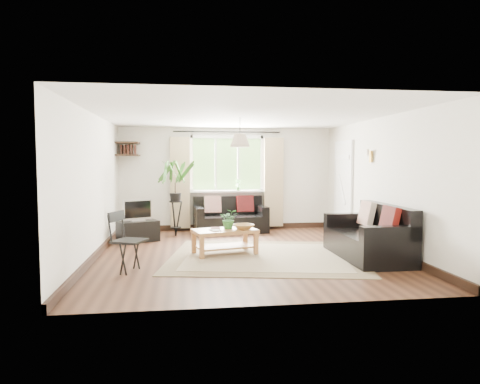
{
  "coord_description": "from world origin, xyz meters",
  "views": [
    {
      "loc": [
        -1.03,
        -7.32,
        1.59
      ],
      "look_at": [
        0.0,
        0.4,
        1.05
      ],
      "focal_mm": 32.0,
      "sensor_mm": 36.0,
      "label": 1
    }
  ],
  "objects": [
    {
      "name": "coffee_table",
      "position": [
        -0.33,
        -0.04,
        0.22
      ],
      "size": [
        1.18,
        0.83,
        0.44
      ],
      "primitive_type": null,
      "rotation": [
        0.0,
        0.0,
        0.25
      ],
      "color": "olive",
      "rests_on": "floor"
    },
    {
      "name": "wall_left",
      "position": [
        -2.5,
        0.0,
        1.2
      ],
      "size": [
        0.02,
        5.5,
        2.4
      ],
      "primitive_type": "cube",
      "color": "silver",
      "rests_on": "floor"
    },
    {
      "name": "book_b",
      "position": [
        -0.56,
        0.02,
        0.45
      ],
      "size": [
        0.18,
        0.23,
        0.02
      ],
      "primitive_type": "imported",
      "rotation": [
        0.0,
        0.0,
        -0.09
      ],
      "color": "#532521",
      "rests_on": "coffee_table"
    },
    {
      "name": "wall_front",
      "position": [
        0.0,
        -2.75,
        1.2
      ],
      "size": [
        5.0,
        0.02,
        2.4
      ],
      "primitive_type": "cube",
      "color": "silver",
      "rests_on": "floor"
    },
    {
      "name": "palm_stand",
      "position": [
        -1.2,
        1.97,
        0.82
      ],
      "size": [
        0.72,
        0.72,
        1.64
      ],
      "primitive_type": null,
      "rotation": [
        0.0,
        0.0,
        0.14
      ],
      "color": "black",
      "rests_on": "floor"
    },
    {
      "name": "wall_sconce",
      "position": [
        2.43,
        0.3,
        1.74
      ],
      "size": [
        0.12,
        0.12,
        0.28
      ],
      "primitive_type": null,
      "color": "beige",
      "rests_on": "wall_right"
    },
    {
      "name": "folding_chair",
      "position": [
        -1.81,
        -1.05,
        0.44
      ],
      "size": [
        0.6,
        0.6,
        0.88
      ],
      "primitive_type": null,
      "rotation": [
        0.0,
        0.0,
        1.17
      ],
      "color": "black",
      "rests_on": "floor"
    },
    {
      "name": "sofa_right",
      "position": [
        1.99,
        -0.64,
        0.42
      ],
      "size": [
        1.8,
        0.9,
        0.85
      ],
      "primitive_type": null,
      "rotation": [
        0.0,
        0.0,
        -1.57
      ],
      "color": "black",
      "rests_on": "floor"
    },
    {
      "name": "floor",
      "position": [
        0.0,
        0.0,
        0.0
      ],
      "size": [
        5.5,
        5.5,
        0.0
      ],
      "primitive_type": "plane",
      "color": "black",
      "rests_on": "ground"
    },
    {
      "name": "wall_right",
      "position": [
        2.5,
        0.0,
        1.2
      ],
      "size": [
        0.02,
        5.5,
        2.4
      ],
      "primitive_type": "cube",
      "color": "silver",
      "rests_on": "floor"
    },
    {
      "name": "sofa_back",
      "position": [
        0.03,
        2.28,
        0.38
      ],
      "size": [
        1.69,
        0.95,
        0.77
      ],
      "primitive_type": null,
      "rotation": [
        0.0,
        0.0,
        0.08
      ],
      "color": "black",
      "rests_on": "floor"
    },
    {
      "name": "tv",
      "position": [
        -1.94,
        1.39,
        0.65
      ],
      "size": [
        0.62,
        0.44,
        0.46
      ],
      "primitive_type": null,
      "rotation": [
        0.0,
        0.0,
        0.44
      ],
      "color": "#A5A5AA",
      "rests_on": "tv_stand"
    },
    {
      "name": "door",
      "position": [
        2.47,
        1.7,
        1.0
      ],
      "size": [
        0.06,
        0.96,
        2.06
      ],
      "primitive_type": "cube",
      "color": "silver",
      "rests_on": "wall_right"
    },
    {
      "name": "ceiling",
      "position": [
        0.0,
        0.0,
        2.4
      ],
      "size": [
        5.5,
        5.5,
        0.0
      ],
      "primitive_type": "plane",
      "rotation": [
        3.14,
        0.0,
        0.0
      ],
      "color": "white",
      "rests_on": "floor"
    },
    {
      "name": "table_plant",
      "position": [
        -0.24,
        0.03,
        0.61
      ],
      "size": [
        0.33,
        0.29,
        0.34
      ],
      "primitive_type": "imported",
      "rotation": [
        0.0,
        0.0,
        -0.08
      ],
      "color": "#2B692A",
      "rests_on": "coffee_table"
    },
    {
      "name": "corner_shelf",
      "position": [
        -2.25,
        2.5,
        1.89
      ],
      "size": [
        0.5,
        0.5,
        0.34
      ],
      "primitive_type": null,
      "color": "black",
      "rests_on": "wall_back"
    },
    {
      "name": "pendant_lamp",
      "position": [
        0.0,
        0.4,
        2.05
      ],
      "size": [
        0.36,
        0.36,
        0.54
      ],
      "primitive_type": null,
      "color": "beige",
      "rests_on": "ceiling"
    },
    {
      "name": "rug",
      "position": [
        0.33,
        -0.32,
        0.01
      ],
      "size": [
        3.6,
        3.24,
        0.02
      ],
      "primitive_type": "cube",
      "rotation": [
        0.0,
        0.0,
        -0.18
      ],
      "color": "beige",
      "rests_on": "floor"
    },
    {
      "name": "wall_back",
      "position": [
        0.0,
        2.75,
        1.2
      ],
      "size": [
        5.0,
        0.02,
        2.4
      ],
      "primitive_type": "cube",
      "color": "silver",
      "rests_on": "floor"
    },
    {
      "name": "bowl",
      "position": [
        -0.0,
        -0.06,
        0.48
      ],
      "size": [
        0.44,
        0.44,
        0.09
      ],
      "primitive_type": "imported",
      "rotation": [
        0.0,
        0.0,
        0.35
      ],
      "color": "olive",
      "rests_on": "coffee_table"
    },
    {
      "name": "sill_plant",
      "position": [
        0.25,
        2.63,
        1.06
      ],
      "size": [
        0.14,
        0.1,
        0.27
      ],
      "primitive_type": "imported",
      "color": "#2D6023",
      "rests_on": "window"
    },
    {
      "name": "window",
      "position": [
        0.0,
        2.71,
        1.55
      ],
      "size": [
        2.5,
        0.16,
        2.16
      ],
      "primitive_type": null,
      "color": "white",
      "rests_on": "wall_back"
    },
    {
      "name": "book_a",
      "position": [
        -0.57,
        -0.2,
        0.45
      ],
      "size": [
        0.22,
        0.25,
        0.02
      ],
      "primitive_type": "imported",
      "rotation": [
        0.0,
        0.0,
        0.39
      ],
      "color": "silver",
      "rests_on": "coffee_table"
    },
    {
      "name": "tv_stand",
      "position": [
        -1.94,
        1.39,
        0.21
      ],
      "size": [
        0.89,
        0.73,
        0.42
      ],
      "primitive_type": "cube",
      "rotation": [
        0.0,
        0.0,
        0.44
      ],
      "color": "black",
      "rests_on": "floor"
    }
  ]
}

